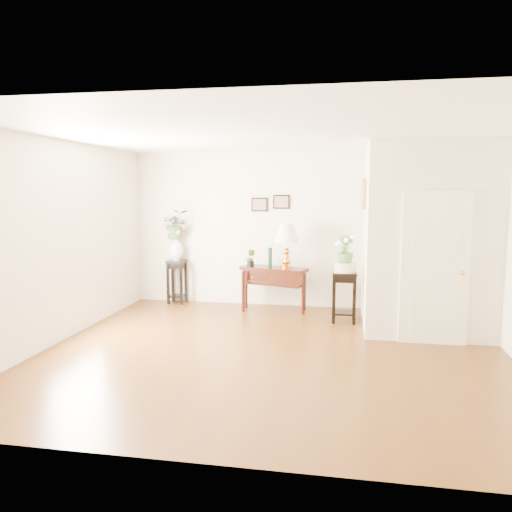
% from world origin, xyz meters
% --- Properties ---
extents(floor, '(6.00, 5.50, 0.02)m').
position_xyz_m(floor, '(0.00, 0.00, 0.00)').
color(floor, '#552F0D').
rests_on(floor, ground).
extents(ceiling, '(6.00, 5.50, 0.02)m').
position_xyz_m(ceiling, '(0.00, 0.00, 2.80)').
color(ceiling, white).
rests_on(ceiling, ground).
extents(wall_back, '(6.00, 0.02, 2.80)m').
position_xyz_m(wall_back, '(0.00, 2.75, 1.40)').
color(wall_back, '#F0E4CC').
rests_on(wall_back, ground).
extents(wall_front, '(6.00, 0.02, 2.80)m').
position_xyz_m(wall_front, '(0.00, -2.75, 1.40)').
color(wall_front, '#F0E4CC').
rests_on(wall_front, ground).
extents(wall_left, '(0.02, 5.50, 2.80)m').
position_xyz_m(wall_left, '(-3.00, 0.00, 1.40)').
color(wall_left, '#F0E4CC').
rests_on(wall_left, ground).
extents(partition, '(1.80, 1.95, 2.80)m').
position_xyz_m(partition, '(2.10, 1.77, 1.40)').
color(partition, '#F0E4CC').
rests_on(partition, floor).
extents(door, '(0.90, 0.05, 2.10)m').
position_xyz_m(door, '(2.10, 0.78, 1.05)').
color(door, silver).
rests_on(door, floor).
extents(art_print_left, '(0.30, 0.02, 0.25)m').
position_xyz_m(art_print_left, '(-0.65, 2.73, 1.85)').
color(art_print_left, black).
rests_on(art_print_left, wall_back).
extents(art_print_right, '(0.30, 0.02, 0.25)m').
position_xyz_m(art_print_right, '(-0.25, 2.73, 1.90)').
color(art_print_right, black).
rests_on(art_print_right, wall_back).
extents(wall_ornament, '(0.07, 0.51, 0.51)m').
position_xyz_m(wall_ornament, '(1.16, 1.90, 2.05)').
color(wall_ornament, '#DCAE52').
rests_on(wall_ornament, partition).
extents(console_table, '(1.23, 0.71, 0.78)m').
position_xyz_m(console_table, '(-0.31, 2.27, 0.39)').
color(console_table, black).
rests_on(console_table, floor).
extents(table_lamp, '(0.55, 0.55, 0.76)m').
position_xyz_m(table_lamp, '(-0.10, 2.27, 1.13)').
color(table_lamp, orange).
rests_on(table_lamp, console_table).
extents(green_vase, '(0.08, 0.08, 0.34)m').
position_xyz_m(green_vase, '(-0.38, 2.27, 0.95)').
color(green_vase, '#0B3219').
rests_on(green_vase, console_table).
extents(potted_plant, '(0.18, 0.15, 0.29)m').
position_xyz_m(potted_plant, '(-0.73, 2.27, 0.92)').
color(potted_plant, '#36662C').
rests_on(potted_plant, console_table).
extents(plant_stand_a, '(0.33, 0.33, 0.82)m').
position_xyz_m(plant_stand_a, '(-2.19, 2.57, 0.41)').
color(plant_stand_a, black).
rests_on(plant_stand_a, floor).
extents(porcelain_vase, '(0.33, 0.33, 0.44)m').
position_xyz_m(porcelain_vase, '(-2.19, 2.57, 1.04)').
color(porcelain_vase, white).
rests_on(porcelain_vase, plant_stand_a).
extents(lily_arrangement, '(0.62, 0.59, 0.55)m').
position_xyz_m(lily_arrangement, '(-2.19, 2.57, 1.49)').
color(lily_arrangement, '#36662C').
rests_on(lily_arrangement, porcelain_vase).
extents(plant_stand_b, '(0.39, 0.39, 0.81)m').
position_xyz_m(plant_stand_b, '(0.90, 1.75, 0.41)').
color(plant_stand_b, black).
rests_on(plant_stand_b, floor).
extents(ceramic_bowl, '(0.35, 0.35, 0.16)m').
position_xyz_m(ceramic_bowl, '(0.90, 1.75, 0.89)').
color(ceramic_bowl, beige).
rests_on(ceramic_bowl, plant_stand_b).
extents(narcissus, '(0.28, 0.28, 0.46)m').
position_xyz_m(narcissus, '(0.90, 1.75, 1.16)').
color(narcissus, '#36662C').
rests_on(narcissus, ceramic_bowl).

